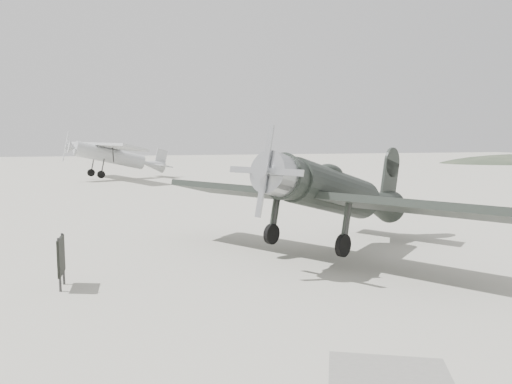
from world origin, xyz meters
TOP-DOWN VIEW (x-y plane):
  - ground at (0.00, 0.00)m, footprint 160.00×160.00m
  - lowwing_monoplane at (1.46, -3.07)m, footprint 8.83×9.96m
  - highwing_monoplane at (-5.21, 26.49)m, footprint 8.89×12.15m
  - sign_board at (-6.29, -4.60)m, footprint 0.10×0.87m

SIDE VIEW (x-z plane):
  - ground at x=0.00m, z-range 0.00..0.00m
  - sign_board at x=-6.29m, z-range 0.12..1.38m
  - lowwing_monoplane at x=1.46m, z-range 0.10..3.61m
  - highwing_monoplane at x=-5.21m, z-range 0.44..3.94m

